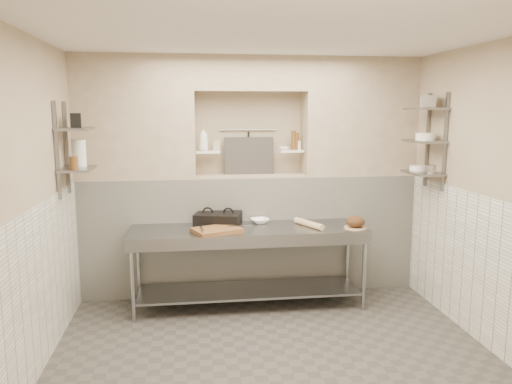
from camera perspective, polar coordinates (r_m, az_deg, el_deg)
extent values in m
cube|color=#494440|center=(4.75, 2.05, -18.71)|extent=(4.00, 3.90, 0.10)
cube|color=silver|center=(4.25, 2.29, 18.34)|extent=(4.00, 3.90, 0.10)
cube|color=tan|center=(4.42, -25.08, -1.78)|extent=(0.10, 3.90, 2.80)
cube|color=tan|center=(5.04, 25.82, -0.57)|extent=(0.10, 3.90, 2.80)
cube|color=tan|center=(6.23, -0.95, 2.08)|extent=(4.00, 0.10, 2.80)
cube|color=tan|center=(2.38, 10.44, -9.99)|extent=(4.00, 0.10, 2.80)
cube|color=white|center=(6.11, -0.66, -4.74)|extent=(4.00, 0.40, 1.40)
cube|color=tan|center=(5.98, -0.67, 1.88)|extent=(1.30, 0.40, 0.02)
cube|color=tan|center=(5.92, -13.66, 8.25)|extent=(1.35, 0.40, 1.40)
cube|color=tan|center=(6.23, 11.63, 8.36)|extent=(1.35, 0.40, 1.40)
cube|color=tan|center=(5.94, -0.70, 13.33)|extent=(1.30, 0.40, 0.40)
cube|color=white|center=(4.57, -23.74, -10.42)|extent=(0.02, 3.90, 1.40)
cube|color=white|center=(5.16, 24.70, -8.27)|extent=(0.02, 3.90, 1.40)
cube|color=white|center=(5.91, -5.51, 4.58)|extent=(0.28, 0.16, 0.02)
cube|color=white|center=(6.03, 4.06, 4.69)|extent=(0.28, 0.16, 0.02)
cylinder|color=gray|center=(6.10, -0.88, 7.12)|extent=(0.70, 0.02, 0.02)
cylinder|color=black|center=(6.09, -0.85, 5.51)|extent=(0.02, 0.02, 0.30)
cube|color=#383330|center=(6.05, -0.79, 4.16)|extent=(0.60, 0.08, 0.45)
cube|color=slate|center=(5.54, -20.80, 4.75)|extent=(0.03, 0.03, 0.95)
cube|color=slate|center=(5.16, -21.79, 4.39)|extent=(0.03, 0.03, 0.95)
cube|color=slate|center=(5.34, -19.74, 2.49)|extent=(0.30, 0.50, 0.02)
cube|color=slate|center=(5.31, -19.98, 6.78)|extent=(0.30, 0.50, 0.03)
cube|color=slate|center=(6.03, 19.00, 5.64)|extent=(0.03, 0.03, 1.05)
cube|color=slate|center=(5.67, 20.80, 5.34)|extent=(0.03, 0.03, 1.05)
cube|color=slate|center=(5.82, 18.50, 2.09)|extent=(0.30, 0.50, 0.02)
cube|color=slate|center=(5.79, 18.68, 5.53)|extent=(0.30, 0.50, 0.02)
cube|color=slate|center=(5.78, 18.86, 8.99)|extent=(0.30, 0.50, 0.03)
cube|color=gray|center=(5.53, -0.85, -4.32)|extent=(2.60, 0.70, 0.04)
cube|color=gray|center=(5.73, -0.83, -11.14)|extent=(2.45, 0.60, 0.03)
cube|color=gray|center=(5.23, -0.42, -5.81)|extent=(2.60, 0.02, 0.12)
cylinder|color=gray|center=(5.38, -13.91, -10.00)|extent=(0.04, 0.04, 0.86)
cylinder|color=gray|center=(5.92, -13.30, -8.16)|extent=(0.04, 0.04, 0.86)
cylinder|color=gray|center=(5.66, 12.25, -8.95)|extent=(0.04, 0.04, 0.86)
cylinder|color=gray|center=(6.18, 10.42, -7.32)|extent=(0.04, 0.04, 0.86)
cube|color=black|center=(5.68, -4.35, -3.29)|extent=(0.58, 0.48, 0.09)
cube|color=black|center=(5.67, -4.36, -2.62)|extent=(0.58, 0.48, 0.05)
cube|color=brown|center=(5.34, -4.50, -4.37)|extent=(0.58, 0.50, 0.04)
cube|color=gray|center=(5.41, -1.78, -3.89)|extent=(0.29, 0.05, 0.01)
cylinder|color=gray|center=(5.25, -6.18, -4.26)|extent=(0.04, 0.23, 0.02)
imported|color=white|center=(5.75, 0.46, -3.31)|extent=(0.25, 0.25, 0.05)
cylinder|color=beige|center=(5.60, 6.05, -3.63)|extent=(0.26, 0.44, 0.07)
cylinder|color=beige|center=(5.61, 11.28, -4.02)|extent=(0.24, 0.24, 0.01)
ellipsoid|color=#4C2D19|center=(5.59, 11.30, -3.34)|extent=(0.21, 0.21, 0.12)
imported|color=white|center=(5.87, -6.02, 6.04)|extent=(0.12, 0.13, 0.28)
cube|color=tan|center=(5.95, -4.53, 5.33)|extent=(0.08, 0.08, 0.12)
imported|color=white|center=(5.99, 3.19, 4.98)|extent=(0.14, 0.14, 0.04)
cylinder|color=brown|center=(6.06, 4.69, 5.81)|extent=(0.06, 0.06, 0.21)
cylinder|color=brown|center=(6.05, 4.31, 5.91)|extent=(0.06, 0.06, 0.23)
cylinder|color=white|center=(6.07, 4.88, 5.35)|extent=(0.06, 0.06, 0.11)
cylinder|color=white|center=(5.45, -19.56, 4.22)|extent=(0.14, 0.14, 0.27)
cylinder|color=brown|center=(5.19, -20.11, 3.15)|extent=(0.09, 0.09, 0.13)
cube|color=black|center=(5.36, -19.91, 7.71)|extent=(0.12, 0.12, 0.14)
cylinder|color=white|center=(5.92, 18.03, 2.62)|extent=(0.19, 0.19, 0.06)
cylinder|color=gray|center=(5.65, 19.37, 2.45)|extent=(0.09, 0.09, 0.09)
cylinder|color=white|center=(5.77, 18.80, 6.02)|extent=(0.21, 0.21, 0.08)
cube|color=gray|center=(5.77, 18.98, 9.75)|extent=(0.23, 0.25, 0.13)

